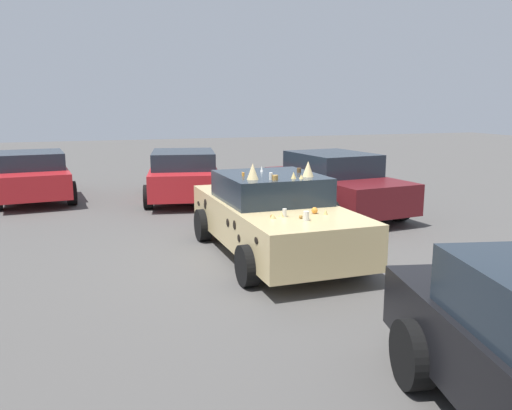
{
  "coord_description": "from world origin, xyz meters",
  "views": [
    {
      "loc": [
        -8.21,
        3.07,
        2.6
      ],
      "look_at": [
        0.0,
        0.3,
        0.9
      ],
      "focal_mm": 36.81,
      "sensor_mm": 36.0,
      "label": 1
    }
  ],
  "objects_px": {
    "parked_sedan_far_right": "(184,174)",
    "parked_sedan_behind_left": "(33,175)",
    "parked_sedan_far_left": "(334,183)",
    "art_car_decorated": "(272,215)"
  },
  "relations": [
    {
      "from": "art_car_decorated",
      "to": "parked_sedan_far_left",
      "type": "distance_m",
      "value": 3.8
    },
    {
      "from": "parked_sedan_far_left",
      "to": "parked_sedan_far_right",
      "type": "xyz_separation_m",
      "value": [
        2.98,
        3.02,
        -0.04
      ]
    },
    {
      "from": "parked_sedan_far_right",
      "to": "art_car_decorated",
      "type": "bearing_deg",
      "value": -165.23
    },
    {
      "from": "art_car_decorated",
      "to": "parked_sedan_far_right",
      "type": "xyz_separation_m",
      "value": [
        5.75,
        0.43,
        -0.01
      ]
    },
    {
      "from": "parked_sedan_far_right",
      "to": "parked_sedan_behind_left",
      "type": "xyz_separation_m",
      "value": [
        1.24,
        3.87,
        -0.02
      ]
    },
    {
      "from": "art_car_decorated",
      "to": "parked_sedan_behind_left",
      "type": "bearing_deg",
      "value": -149.17
    },
    {
      "from": "art_car_decorated",
      "to": "parked_sedan_far_left",
      "type": "height_order",
      "value": "art_car_decorated"
    },
    {
      "from": "parked_sedan_far_left",
      "to": "art_car_decorated",
      "type": "bearing_deg",
      "value": -49.43
    },
    {
      "from": "parked_sedan_far_right",
      "to": "parked_sedan_behind_left",
      "type": "distance_m",
      "value": 4.06
    },
    {
      "from": "parked_sedan_behind_left",
      "to": "art_car_decorated",
      "type": "bearing_deg",
      "value": -153.85
    }
  ]
}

